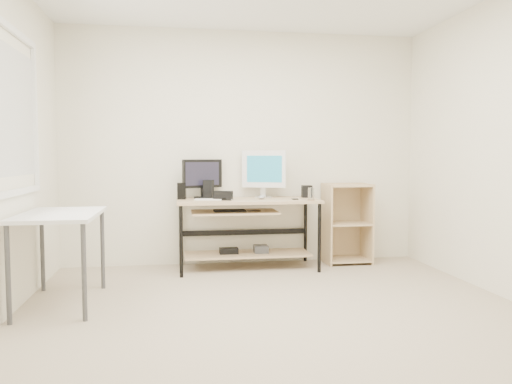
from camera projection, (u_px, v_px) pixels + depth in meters
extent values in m
cube|color=#B7A68D|center=(279.00, 318.00, 3.74)|extent=(4.00, 4.00, 0.01)
cube|color=white|center=(243.00, 148.00, 5.61)|extent=(4.00, 0.01, 2.60)
cube|color=white|center=(400.00, 127.00, 1.67)|extent=(4.00, 0.01, 2.60)
cube|color=white|center=(17.00, 112.00, 3.91)|extent=(0.01, 1.00, 1.20)
cube|color=tan|center=(248.00, 201.00, 5.31)|extent=(1.50, 0.65, 0.03)
cube|color=tan|center=(234.00, 212.00, 5.25)|extent=(0.90, 0.49, 0.02)
cube|color=tan|center=(247.00, 254.00, 5.40)|extent=(1.35, 0.46, 0.02)
cube|color=black|center=(230.00, 211.00, 5.24)|extent=(0.33, 0.22, 0.01)
cylinder|color=black|center=(254.00, 211.00, 5.23)|extent=(0.14, 0.01, 0.01)
cube|color=#3F3F42|center=(261.00, 249.00, 5.42)|extent=(0.15, 0.15, 0.08)
cube|color=black|center=(229.00, 251.00, 5.37)|extent=(0.20, 0.12, 0.06)
cylinder|color=black|center=(181.00, 242.00, 4.95)|extent=(0.04, 0.04, 0.72)
cylinder|color=black|center=(181.00, 233.00, 5.51)|extent=(0.04, 0.04, 0.72)
cylinder|color=black|center=(319.00, 238.00, 5.17)|extent=(0.04, 0.04, 0.72)
cylinder|color=black|center=(305.00, 230.00, 5.73)|extent=(0.04, 0.04, 0.72)
cube|color=white|center=(60.00, 215.00, 4.01)|extent=(0.60, 1.00, 0.03)
cylinder|color=#3F3F42|center=(8.00, 275.00, 3.54)|extent=(0.04, 0.04, 0.72)
cylinder|color=#3F3F42|center=(42.00, 251.00, 4.45)|extent=(0.04, 0.04, 0.72)
cylinder|color=#3F3F42|center=(84.00, 272.00, 3.63)|extent=(0.04, 0.04, 0.72)
cylinder|color=#3F3F42|center=(103.00, 249.00, 4.53)|extent=(0.04, 0.04, 0.72)
cube|color=#D2B483|center=(326.00, 224.00, 5.60)|extent=(0.02, 0.40, 0.90)
cube|color=#D2B483|center=(367.00, 223.00, 5.67)|extent=(0.02, 0.40, 0.90)
cube|color=#D2B483|center=(341.00, 221.00, 5.82)|extent=(0.50, 0.02, 0.90)
cube|color=#D2B483|center=(346.00, 259.00, 5.67)|extent=(0.46, 0.38, 0.02)
cube|color=#D2B483|center=(347.00, 223.00, 5.64)|extent=(0.46, 0.38, 0.02)
cube|color=#D2B483|center=(347.00, 185.00, 5.61)|extent=(0.46, 0.38, 0.02)
cylinder|color=black|center=(203.00, 197.00, 5.43)|extent=(0.19, 0.19, 0.02)
cylinder|color=black|center=(202.00, 192.00, 5.43)|extent=(0.04, 0.04, 0.10)
cube|color=black|center=(202.00, 174.00, 5.42)|extent=(0.44, 0.24, 0.31)
cube|color=black|center=(202.00, 174.00, 5.39)|extent=(0.36, 0.17, 0.25)
cube|color=silver|center=(264.00, 197.00, 5.54)|extent=(0.18, 0.16, 0.01)
cylinder|color=silver|center=(264.00, 192.00, 5.54)|extent=(0.04, 0.04, 0.10)
cube|color=white|center=(264.00, 169.00, 5.52)|extent=(0.48, 0.21, 0.41)
cube|color=teal|center=(264.00, 169.00, 5.50)|extent=(0.39, 0.15, 0.33)
cube|color=white|center=(214.00, 199.00, 5.21)|extent=(0.41, 0.18, 0.01)
ellipsoid|color=#ABABB0|center=(262.00, 197.00, 5.33)|extent=(0.10, 0.13, 0.04)
cube|color=black|center=(223.00, 196.00, 5.19)|extent=(0.21, 0.14, 0.10)
cube|color=black|center=(209.00, 195.00, 5.38)|extent=(0.11, 0.11, 0.08)
cube|color=black|center=(208.00, 186.00, 5.38)|extent=(0.13, 0.13, 0.12)
cube|color=black|center=(307.00, 191.00, 5.55)|extent=(0.12, 0.12, 0.13)
cube|color=black|center=(182.00, 191.00, 5.29)|extent=(0.10, 0.07, 0.18)
cylinder|color=black|center=(225.00, 199.00, 5.18)|extent=(0.07, 0.07, 0.03)
cube|color=black|center=(295.00, 199.00, 5.30)|extent=(0.08, 0.13, 0.01)
cylinder|color=#9B6F46|center=(311.00, 200.00, 5.17)|extent=(0.09, 0.09, 0.01)
cylinder|color=white|center=(311.00, 194.00, 5.17)|extent=(0.07, 0.07, 0.13)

